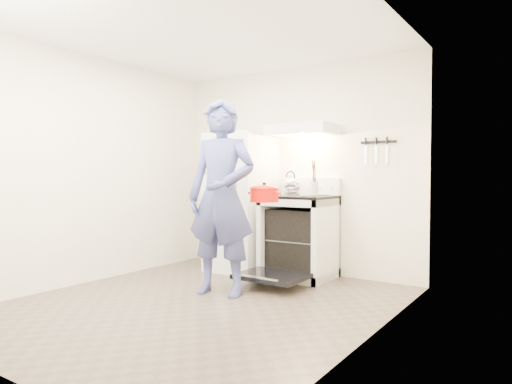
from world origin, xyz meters
TOP-DOWN VIEW (x-y plane):
  - floor at (0.00, 0.00)m, footprint 3.60×3.60m
  - back_wall at (0.00, 1.80)m, footprint 3.20×0.02m
  - refrigerator at (-0.58, 1.45)m, footprint 0.70×0.70m
  - stove_body at (0.23, 1.48)m, footprint 0.76×0.65m
  - cooktop at (0.23, 1.48)m, footprint 0.76×0.65m
  - backsplash at (0.23, 1.76)m, footprint 0.76×0.07m
  - oven_door at (0.23, 0.88)m, footprint 0.70×0.54m
  - oven_rack at (0.23, 1.48)m, footprint 0.60×0.52m
  - range_hood at (0.23, 1.55)m, footprint 0.76×0.50m
  - knife_strip at (1.05, 1.79)m, footprint 0.40×0.02m
  - pizza_stone at (0.22, 1.53)m, footprint 0.33×0.33m
  - tea_kettle at (0.00, 1.67)m, footprint 0.23×0.19m
  - utensil_jar at (0.49, 1.34)m, footprint 0.09×0.09m
  - person at (-0.06, 0.40)m, footprint 0.79×0.61m
  - dutch_oven at (0.28, 0.66)m, footprint 0.35×0.28m

SIDE VIEW (x-z plane):
  - floor at x=0.00m, z-range 0.00..0.00m
  - oven_door at x=0.23m, z-range 0.10..0.15m
  - oven_rack at x=0.23m, z-range 0.43..0.45m
  - pizza_stone at x=0.22m, z-range 0.45..0.46m
  - stove_body at x=0.23m, z-range 0.00..0.92m
  - refrigerator at x=-0.58m, z-range 0.00..1.70m
  - cooktop at x=0.23m, z-range 0.92..0.95m
  - person at x=-0.06m, z-range 0.00..1.93m
  - dutch_oven at x=0.28m, z-range 0.87..1.10m
  - utensil_jar at x=0.49m, z-range 0.98..1.11m
  - backsplash at x=0.23m, z-range 0.95..1.15m
  - tea_kettle at x=0.00m, z-range 0.95..1.23m
  - back_wall at x=0.00m, z-range 0.00..2.50m
  - knife_strip at x=1.05m, z-range 1.54..1.56m
  - range_hood at x=0.23m, z-range 1.65..1.77m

